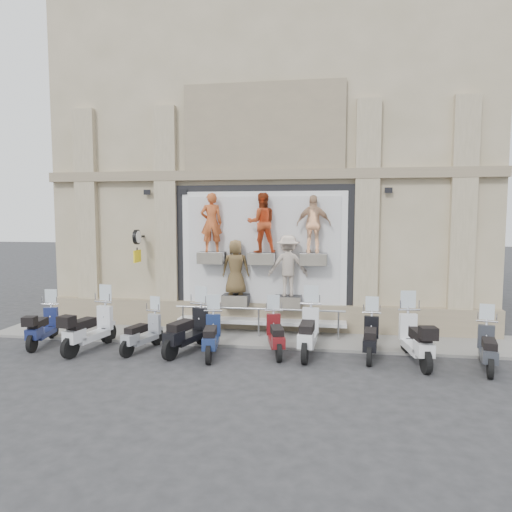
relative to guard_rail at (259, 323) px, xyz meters
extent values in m
plane|color=#2A2A2C|center=(0.00, -2.00, -0.47)|extent=(90.00, 90.00, 0.00)
cube|color=gray|center=(0.00, 0.10, -0.43)|extent=(16.00, 2.20, 0.08)
cube|color=black|center=(0.00, 0.96, 1.93)|extent=(5.60, 0.10, 4.30)
cube|color=white|center=(0.00, 0.90, 1.93)|extent=(5.10, 0.06, 3.90)
cube|color=white|center=(0.00, 0.86, 1.93)|extent=(4.70, 0.04, 3.60)
cube|color=white|center=(0.00, 0.55, -0.05)|extent=(5.10, 0.75, 0.10)
cube|color=#28282B|center=(-1.55, 0.59, 1.86)|extent=(0.80, 0.50, 0.35)
imported|color=#DB602D|center=(-1.55, 0.59, 2.94)|extent=(0.75, 0.59, 1.80)
cube|color=#28282B|center=(0.00, 0.59, 1.86)|extent=(0.80, 0.50, 0.35)
imported|color=#953516|center=(0.00, 0.59, 2.93)|extent=(1.04, 0.91, 1.79)
cube|color=#28282B|center=(1.55, 0.59, 1.86)|extent=(0.80, 0.50, 0.35)
imported|color=#E9B68B|center=(1.55, 0.59, 2.89)|extent=(1.02, 0.45, 1.72)
cube|color=#28282B|center=(-0.80, 0.59, 0.56)|extent=(0.80, 0.50, 0.35)
imported|color=brown|center=(-0.80, 0.59, 1.58)|extent=(0.89, 0.65, 1.69)
cube|color=#28282B|center=(0.80, 0.59, 0.56)|extent=(0.80, 0.50, 0.35)
imported|color=#BFAD9B|center=(0.80, 0.59, 1.66)|extent=(1.27, 0.85, 1.84)
cube|color=black|center=(-3.90, 0.72, 2.49)|extent=(0.06, 0.56, 0.06)
cylinder|color=black|center=(-3.90, 0.45, 2.49)|extent=(0.10, 0.46, 0.46)
cube|color=yellow|center=(-3.90, 0.45, 1.89)|extent=(0.04, 0.50, 0.38)
camera|label=1|loc=(1.91, -12.97, 3.17)|focal=32.00mm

